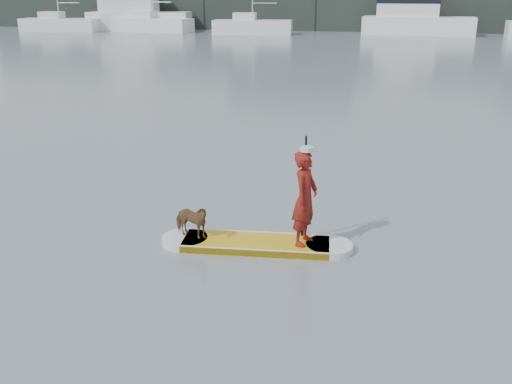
% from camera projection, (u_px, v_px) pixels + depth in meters
% --- Properties ---
extents(ground, '(140.00, 140.00, 0.00)m').
position_uv_depth(ground, '(370.00, 193.00, 12.38)').
color(ground, slate).
rests_on(ground, ground).
extents(paddleboard, '(3.29, 1.03, 0.12)m').
position_uv_depth(paddleboard, '(256.00, 243.00, 9.78)').
color(paddleboard, gold).
rests_on(paddleboard, ground).
extents(paddler, '(0.51, 0.66, 1.61)m').
position_uv_depth(paddler, '(305.00, 198.00, 9.40)').
color(paddler, maroon).
rests_on(paddler, paddleboard).
extents(white_cap, '(0.22, 0.22, 0.07)m').
position_uv_depth(white_cap, '(307.00, 149.00, 9.11)').
color(white_cap, silver).
rests_on(white_cap, paddler).
extents(dog, '(0.79, 0.51, 0.61)m').
position_uv_depth(dog, '(191.00, 221.00, 9.78)').
color(dog, '#57341D').
rests_on(dog, paddleboard).
extents(paddle, '(0.10, 0.30, 2.00)m').
position_uv_depth(paddle, '(305.00, 199.00, 9.72)').
color(paddle, black).
rests_on(paddle, ground).
extents(sailboat_a, '(8.02, 3.27, 11.33)m').
position_uv_depth(sailboat_a, '(59.00, 24.00, 58.66)').
color(sailboat_a, white).
rests_on(sailboat_a, ground).
extents(sailboat_b, '(8.77, 4.09, 12.54)m').
position_uv_depth(sailboat_b, '(152.00, 23.00, 58.56)').
color(sailboat_b, white).
rests_on(sailboat_b, ground).
extents(sailboat_c, '(7.75, 3.16, 10.86)m').
position_uv_depth(sailboat_c, '(252.00, 26.00, 55.13)').
color(sailboat_c, white).
rests_on(sailboat_c, ground).
extents(motor_yacht_a, '(10.58, 3.92, 6.23)m').
position_uv_depth(motor_yacht_a, '(414.00, 16.00, 54.29)').
color(motor_yacht_a, white).
rests_on(motor_yacht_a, ground).
extents(motor_yacht_b, '(10.97, 4.99, 6.99)m').
position_uv_depth(motor_yacht_b, '(135.00, 11.00, 60.18)').
color(motor_yacht_b, white).
rests_on(motor_yacht_b, ground).
extents(shore_mass, '(90.00, 6.00, 6.00)m').
position_uv_depth(shore_mass, '(386.00, 1.00, 60.15)').
color(shore_mass, black).
rests_on(shore_mass, ground).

